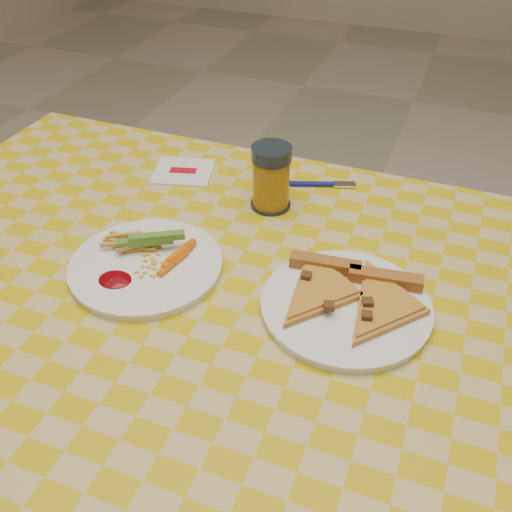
# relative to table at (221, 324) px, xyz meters

# --- Properties ---
(table) EXTENTS (1.28, 0.88, 0.76)m
(table) POSITION_rel_table_xyz_m (0.00, 0.00, 0.00)
(table) COLOR white
(table) RESTS_ON ground
(plate_left) EXTENTS (0.29, 0.29, 0.01)m
(plate_left) POSITION_rel_table_xyz_m (-0.13, 0.00, 0.08)
(plate_left) COLOR white
(plate_left) RESTS_ON table
(plate_right) EXTENTS (0.25, 0.25, 0.01)m
(plate_right) POSITION_rel_table_xyz_m (0.19, 0.03, 0.08)
(plate_right) COLOR white
(plate_right) RESTS_ON table
(fries_veggies) EXTENTS (0.16, 0.15, 0.04)m
(fries_veggies) POSITION_rel_table_xyz_m (-0.13, 0.02, 0.10)
(fries_veggies) COLOR gold
(fries_veggies) RESTS_ON plate_left
(pizza_slices) EXTENTS (0.25, 0.23, 0.02)m
(pizza_slices) POSITION_rel_table_xyz_m (0.19, 0.04, 0.09)
(pizza_slices) COLOR #D07E40
(pizza_slices) RESTS_ON plate_right
(drink_glass) EXTENTS (0.07, 0.07, 0.12)m
(drink_glass) POSITION_rel_table_xyz_m (-0.01, 0.25, 0.13)
(drink_glass) COLOR black
(drink_glass) RESTS_ON table
(napkin) EXTENTS (0.14, 0.13, 0.01)m
(napkin) POSITION_rel_table_xyz_m (-0.21, 0.30, 0.08)
(napkin) COLOR white
(napkin) RESTS_ON table
(fork) EXTENTS (0.13, 0.06, 0.01)m
(fork) POSITION_rel_table_xyz_m (0.06, 0.35, 0.08)
(fork) COLOR navy
(fork) RESTS_ON table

